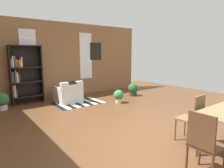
{
  "coord_description": "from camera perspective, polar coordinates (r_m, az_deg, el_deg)",
  "views": [
    {
      "loc": [
        -2.93,
        -2.74,
        1.74
      ],
      "look_at": [
        0.18,
        1.34,
        0.9
      ],
      "focal_mm": 31.06,
      "sensor_mm": 36.0,
      "label": 1
    }
  ],
  "objects": [
    {
      "name": "potted_plant_window",
      "position": [
        7.88,
        6.18,
        -1.53
      ],
      "size": [
        0.4,
        0.4,
        0.5
      ],
      "color": "#333338",
      "rests_on": "ground"
    },
    {
      "name": "back_wall_brick",
      "position": [
        7.78,
        -15.25,
        6.79
      ],
      "size": [
        7.45,
        0.12,
        2.88
      ],
      "primitive_type": "cube",
      "color": "#8F6440",
      "rests_on": "ground"
    },
    {
      "name": "armchair_white",
      "position": [
        7.01,
        -12.63,
        -2.92
      ],
      "size": [
        0.8,
        0.81,
        0.75
      ],
      "color": "silver",
      "rests_on": "ground"
    },
    {
      "name": "window_pane_0",
      "position": [
        7.36,
        -23.31,
        7.36
      ],
      "size": [
        0.55,
        0.02,
        1.87
      ],
      "primitive_type": "cube",
      "color": "white"
    },
    {
      "name": "bookshelf_tall",
      "position": [
        7.17,
        -24.59,
        2.69
      ],
      "size": [
        1.03,
        0.31,
        1.97
      ],
      "color": "black",
      "rests_on": "ground"
    },
    {
      "name": "dining_chair_head_left",
      "position": [
        3.05,
        25.52,
        -15.33
      ],
      "size": [
        0.4,
        0.4,
        0.95
      ],
      "color": "#523421",
      "rests_on": "ground"
    },
    {
      "name": "window_pane_1",
      "position": [
        8.21,
        -7.72,
        8.15
      ],
      "size": [
        0.55,
        0.02,
        1.87
      ],
      "primitive_type": "cube",
      "color": "white"
    },
    {
      "name": "striped_rug",
      "position": [
        6.85,
        -9.9,
        -5.48
      ],
      "size": [
        1.6,
        1.09,
        0.01
      ],
      "color": "black",
      "rests_on": "ground"
    },
    {
      "name": "ground_plane",
      "position": [
        4.37,
        9.16,
        -14.26
      ],
      "size": [
        11.47,
        11.47,
        0.0
      ],
      "primitive_type": "plane",
      "color": "brown"
    },
    {
      "name": "dining_chair_far_left",
      "position": [
        4.08,
        22.72,
        -8.89
      ],
      "size": [
        0.42,
        0.42,
        0.95
      ],
      "color": "brown",
      "rests_on": "ground"
    },
    {
      "name": "potted_plant_by_shelf",
      "position": [
        6.79,
        -29.73,
        -4.25
      ],
      "size": [
        0.42,
        0.42,
        0.54
      ],
      "color": "silver",
      "rests_on": "ground"
    },
    {
      "name": "framed_picture",
      "position": [
        8.45,
        -4.85,
        9.57
      ],
      "size": [
        0.56,
        0.03,
        0.72
      ],
      "primitive_type": "cube",
      "color": "black"
    },
    {
      "name": "potted_plant_corner",
      "position": [
        6.73,
        1.94,
        -3.43
      ],
      "size": [
        0.35,
        0.35,
        0.45
      ],
      "color": "silver",
      "rests_on": "ground"
    }
  ]
}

